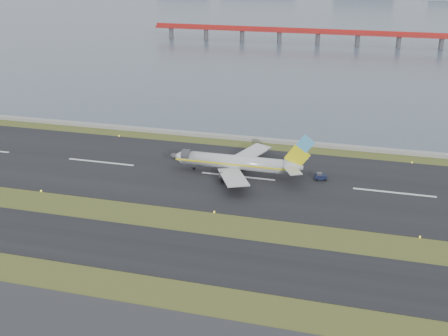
# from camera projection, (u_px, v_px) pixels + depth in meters

# --- Properties ---
(ground) EXTENTS (1000.00, 1000.00, 0.00)m
(ground) POSITION_uv_depth(u_px,v_px,m) (205.00, 228.00, 122.06)
(ground) COLOR #37491A
(ground) RESTS_ON ground
(taxiway_strip) EXTENTS (1000.00, 18.00, 0.10)m
(taxiway_strip) POSITION_uv_depth(u_px,v_px,m) (187.00, 255.00, 111.28)
(taxiway_strip) COLOR black
(taxiway_strip) RESTS_ON ground
(runway_strip) EXTENTS (1000.00, 45.00, 0.10)m
(runway_strip) POSITION_uv_depth(u_px,v_px,m) (238.00, 176.00, 148.93)
(runway_strip) COLOR black
(runway_strip) RESTS_ON ground
(seawall) EXTENTS (1000.00, 2.50, 1.00)m
(seawall) POSITION_uv_depth(u_px,v_px,m) (261.00, 140.00, 175.65)
(seawall) COLOR #969690
(seawall) RESTS_ON ground
(bay_water) EXTENTS (1400.00, 800.00, 1.30)m
(bay_water) POSITION_uv_depth(u_px,v_px,m) (347.00, 10.00, 534.34)
(bay_water) COLOR #455063
(bay_water) RESTS_ON ground
(red_pier) EXTENTS (260.00, 5.00, 10.20)m
(red_pier) POSITION_uv_depth(u_px,v_px,m) (358.00, 34.00, 338.53)
(red_pier) COLOR #B1221E
(red_pier) RESTS_ON ground
(airliner) EXTENTS (38.52, 32.89, 12.80)m
(airliner) POSITION_uv_depth(u_px,v_px,m) (239.00, 163.00, 148.96)
(airliner) COLOR silver
(airliner) RESTS_ON ground
(pushback_tug) EXTENTS (3.44, 2.46, 1.99)m
(pushback_tug) POSITION_uv_depth(u_px,v_px,m) (320.00, 177.00, 146.47)
(pushback_tug) COLOR black
(pushback_tug) RESTS_ON ground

